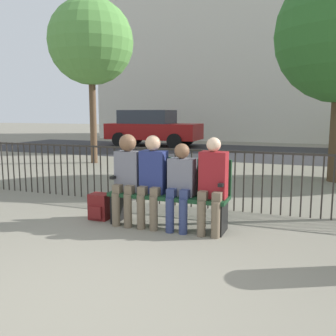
{
  "coord_description": "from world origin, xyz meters",
  "views": [
    {
      "loc": [
        1.73,
        -2.41,
        1.53
      ],
      "look_at": [
        0.0,
        2.16,
        0.8
      ],
      "focal_mm": 40.0,
      "sensor_mm": 36.0,
      "label": 1
    }
  ],
  "objects_px": {
    "backpack": "(100,207)",
    "parked_car_0": "(152,127)",
    "seated_person_0": "(127,173)",
    "seated_person_2": "(181,182)",
    "seated_person_1": "(152,176)",
    "park_bench": "(170,190)",
    "tree_0": "(91,42)",
    "seated_person_3": "(212,181)"
  },
  "relations": [
    {
      "from": "backpack",
      "to": "parked_car_0",
      "type": "distance_m",
      "value": 11.79
    },
    {
      "from": "seated_person_0",
      "to": "seated_person_2",
      "type": "relative_size",
      "value": 1.09
    },
    {
      "from": "seated_person_0",
      "to": "seated_person_1",
      "type": "distance_m",
      "value": 0.37
    },
    {
      "from": "park_bench",
      "to": "tree_0",
      "type": "xyz_separation_m",
      "value": [
        -4.38,
        5.14,
        3.06
      ]
    },
    {
      "from": "park_bench",
      "to": "seated_person_1",
      "type": "relative_size",
      "value": 1.31
    },
    {
      "from": "park_bench",
      "to": "seated_person_1",
      "type": "bearing_deg",
      "value": -148.51
    },
    {
      "from": "seated_person_3",
      "to": "tree_0",
      "type": "bearing_deg",
      "value": 133.51
    },
    {
      "from": "seated_person_0",
      "to": "seated_person_3",
      "type": "height_order",
      "value": "seated_person_0"
    },
    {
      "from": "seated_person_0",
      "to": "backpack",
      "type": "relative_size",
      "value": 3.31
    },
    {
      "from": "park_bench",
      "to": "seated_person_2",
      "type": "xyz_separation_m",
      "value": [
        0.2,
        -0.13,
        0.14
      ]
    },
    {
      "from": "park_bench",
      "to": "seated_person_0",
      "type": "distance_m",
      "value": 0.63
    },
    {
      "from": "backpack",
      "to": "seated_person_0",
      "type": "bearing_deg",
      "value": -3.67
    },
    {
      "from": "backpack",
      "to": "parked_car_0",
      "type": "height_order",
      "value": "parked_car_0"
    },
    {
      "from": "park_bench",
      "to": "backpack",
      "type": "height_order",
      "value": "park_bench"
    },
    {
      "from": "seated_person_2",
      "to": "tree_0",
      "type": "height_order",
      "value": "tree_0"
    },
    {
      "from": "seated_person_1",
      "to": "seated_person_2",
      "type": "height_order",
      "value": "seated_person_1"
    },
    {
      "from": "seated_person_3",
      "to": "tree_0",
      "type": "height_order",
      "value": "tree_0"
    },
    {
      "from": "seated_person_1",
      "to": "tree_0",
      "type": "distance_m",
      "value": 7.3
    },
    {
      "from": "seated_person_2",
      "to": "parked_car_0",
      "type": "bearing_deg",
      "value": 114.93
    },
    {
      "from": "seated_person_1",
      "to": "backpack",
      "type": "xyz_separation_m",
      "value": [
        -0.84,
        0.03,
        -0.5
      ]
    },
    {
      "from": "parked_car_0",
      "to": "seated_person_2",
      "type": "bearing_deg",
      "value": -65.07
    },
    {
      "from": "seated_person_2",
      "to": "tree_0",
      "type": "distance_m",
      "value": 7.57
    },
    {
      "from": "seated_person_1",
      "to": "park_bench",
      "type": "bearing_deg",
      "value": 31.49
    },
    {
      "from": "backpack",
      "to": "tree_0",
      "type": "distance_m",
      "value": 7.06
    },
    {
      "from": "backpack",
      "to": "tree_0",
      "type": "bearing_deg",
      "value": 122.51
    },
    {
      "from": "seated_person_2",
      "to": "parked_car_0",
      "type": "xyz_separation_m",
      "value": [
        -5.17,
        11.13,
        0.21
      ]
    },
    {
      "from": "seated_person_2",
      "to": "backpack",
      "type": "xyz_separation_m",
      "value": [
        -1.24,
        0.04,
        -0.45
      ]
    },
    {
      "from": "seated_person_0",
      "to": "seated_person_2",
      "type": "bearing_deg",
      "value": -0.46
    },
    {
      "from": "seated_person_1",
      "to": "tree_0",
      "type": "bearing_deg",
      "value": 128.42
    },
    {
      "from": "park_bench",
      "to": "parked_car_0",
      "type": "xyz_separation_m",
      "value": [
        -4.98,
        11.0,
        0.35
      ]
    },
    {
      "from": "seated_person_0",
      "to": "parked_car_0",
      "type": "relative_size",
      "value": 0.29
    },
    {
      "from": "seated_person_0",
      "to": "seated_person_2",
      "type": "height_order",
      "value": "seated_person_0"
    },
    {
      "from": "backpack",
      "to": "parked_car_0",
      "type": "xyz_separation_m",
      "value": [
        -3.93,
        11.1,
        0.66
      ]
    },
    {
      "from": "parked_car_0",
      "to": "park_bench",
      "type": "bearing_deg",
      "value": -65.66
    },
    {
      "from": "park_bench",
      "to": "seated_person_3",
      "type": "distance_m",
      "value": 0.66
    },
    {
      "from": "park_bench",
      "to": "tree_0",
      "type": "height_order",
      "value": "tree_0"
    },
    {
      "from": "seated_person_2",
      "to": "seated_person_0",
      "type": "bearing_deg",
      "value": 179.54
    },
    {
      "from": "park_bench",
      "to": "backpack",
      "type": "relative_size",
      "value": 4.32
    },
    {
      "from": "seated_person_2",
      "to": "backpack",
      "type": "distance_m",
      "value": 1.32
    },
    {
      "from": "seated_person_0",
      "to": "tree_0",
      "type": "xyz_separation_m",
      "value": [
        -3.8,
        5.26,
        2.84
      ]
    },
    {
      "from": "seated_person_0",
      "to": "seated_person_1",
      "type": "height_order",
      "value": "seated_person_0"
    },
    {
      "from": "seated_person_2",
      "to": "backpack",
      "type": "height_order",
      "value": "seated_person_2"
    }
  ]
}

